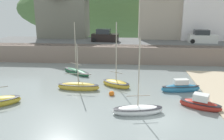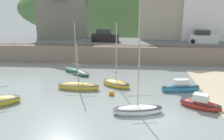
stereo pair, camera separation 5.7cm
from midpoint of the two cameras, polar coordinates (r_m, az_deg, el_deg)
The scene contains 14 objects.
quay_seawall at distance 34.45m, azimuth 7.63°, elevation 4.11°, with size 48.00×9.40×2.40m.
hillside_backdrop at distance 71.74m, azimuth 10.29°, elevation 14.31°, with size 80.00×44.00×19.16m.
waterfront_building_left at distance 43.08m, azimuth -11.62°, elevation 13.59°, with size 8.57×5.04×8.69m.
waterfront_building_centre at distance 41.70m, azimuth 11.44°, elevation 13.69°, with size 7.32×4.53×8.93m.
waterfront_building_right at distance 43.12m, azimuth 21.38°, elevation 13.50°, with size 8.41×5.83×9.68m.
fishing_boat_green at distance 23.75m, azimuth -8.09°, elevation -3.92°, with size 4.24×1.24×4.72m.
sailboat_tall_mast at distance 20.78m, azimuth 20.26°, elevation -7.61°, with size 3.51×2.53×1.38m.
motorboat_with_cabin at distance 29.05m, azimuth -8.57°, elevation -0.35°, with size 4.16×3.65×6.26m.
dinghy_open_wooden at distance 18.72m, azimuth 6.09°, elevation -9.46°, with size 4.10×1.93×6.05m.
sailboat_white_hull at distance 24.39m, azimuth 0.91°, elevation -3.23°, with size 3.38×2.73×6.65m.
sailboat_blue_trim at distance 23.94m, azimuth 16.00°, elevation -4.09°, with size 3.94×1.54×1.42m.
parked_car_near_slipway at distance 37.48m, azimuth -1.78°, elevation 8.05°, with size 4.20×1.97×1.95m.
parked_car_by_wall at distance 38.75m, azimuth 20.75°, elevation 7.30°, with size 4.18×1.90×1.95m.
mooring_buoy at distance 22.11m, azimuth -0.17°, elevation -5.67°, with size 0.52×0.52×0.52m.
Camera 1 is at (-1.89, -16.21, 8.24)m, focal length 38.27 mm.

